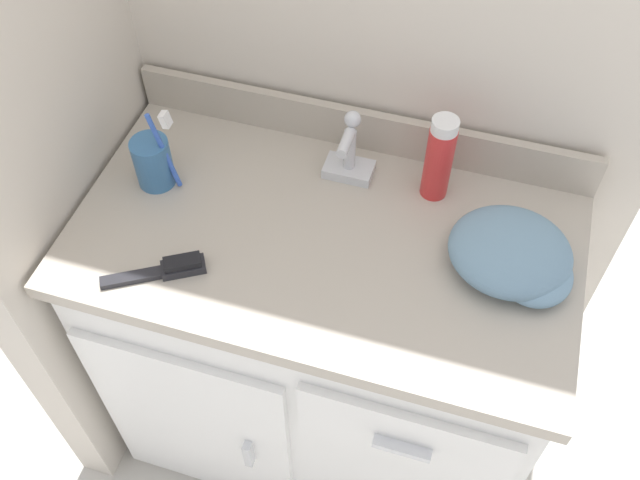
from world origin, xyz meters
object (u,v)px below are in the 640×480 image
object	(u,v)px
toothbrush_cup	(154,162)
hand_towel	(516,256)
hairbrush	(168,269)
shaving_cream_can	(439,158)

from	to	relation	value
toothbrush_cup	hand_towel	bearing A→B (deg)	-0.98
hand_towel	hairbrush	bearing A→B (deg)	-162.20
toothbrush_cup	hairbrush	bearing A→B (deg)	-60.37
hairbrush	hand_towel	world-z (taller)	hand_towel
shaving_cream_can	hand_towel	world-z (taller)	shaving_cream_can
hand_towel	shaving_cream_can	bearing A→B (deg)	140.25
shaving_cream_can	hand_towel	bearing A→B (deg)	-39.75
toothbrush_cup	shaving_cream_can	size ratio (longest dim) A/B	1.04
shaving_cream_can	hairbrush	xyz separation A→B (m)	(-0.38, -0.31, -0.07)
hairbrush	shaving_cream_can	bearing A→B (deg)	8.36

